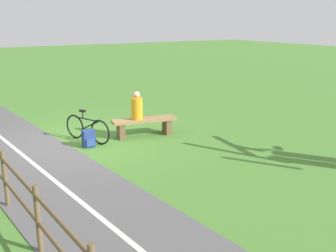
{
  "coord_description": "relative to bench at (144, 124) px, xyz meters",
  "views": [
    {
      "loc": [
        3.22,
        9.88,
        3.22
      ],
      "look_at": [
        -1.02,
        3.01,
        1.0
      ],
      "focal_mm": 41.52,
      "sensor_mm": 36.0,
      "label": 1
    }
  ],
  "objects": [
    {
      "name": "person_seated",
      "position": [
        0.21,
        -0.04,
        0.5
      ],
      "size": [
        0.38,
        0.38,
        0.8
      ],
      "rotation": [
        0.0,
        0.0,
        -0.2
      ],
      "color": "orange",
      "rests_on": "bench"
    },
    {
      "name": "bench",
      "position": [
        0.0,
        0.0,
        0.0
      ],
      "size": [
        1.88,
        0.81,
        0.51
      ],
      "rotation": [
        0.0,
        0.0,
        -0.2
      ],
      "color": "#937047",
      "rests_on": "ground_plane"
    },
    {
      "name": "bicycle",
      "position": [
        1.56,
        -0.36,
        0.01
      ],
      "size": [
        0.69,
        1.54,
        0.86
      ],
      "rotation": [
        0.0,
        0.0,
        1.98
      ],
      "color": "black",
      "rests_on": "ground_plane"
    },
    {
      "name": "backpack",
      "position": [
        1.71,
        0.11,
        -0.13
      ],
      "size": [
        0.31,
        0.29,
        0.44
      ],
      "rotation": [
        0.0,
        0.0,
        6.25
      ],
      "color": "navy",
      "rests_on": "ground_plane"
    },
    {
      "name": "fence_roadside",
      "position": [
        4.0,
        4.3,
        0.26
      ],
      "size": [
        1.17,
        14.15,
        1.03
      ],
      "rotation": [
        0.0,
        0.0,
        1.65
      ],
      "color": "brown",
      "rests_on": "ground_plane"
    },
    {
      "name": "path_centre_line",
      "position": [
        2.94,
        3.55,
        -0.33
      ],
      "size": [
        3.59,
        31.82,
        0.0
      ],
      "primitive_type": "cube",
      "rotation": [
        0.0,
        0.0,
        0.11
      ],
      "color": "silver",
      "rests_on": "paved_path"
    },
    {
      "name": "paved_path",
      "position": [
        2.94,
        3.55,
        -0.34
      ],
      "size": [
        6.32,
        36.05,
        0.02
      ],
      "primitive_type": "cube",
      "rotation": [
        0.0,
        0.0,
        0.11
      ],
      "color": "#565454",
      "rests_on": "ground_plane"
    },
    {
      "name": "ground_plane",
      "position": [
        1.8,
        -0.45,
        -0.35
      ],
      "size": [
        80.0,
        80.0,
        0.0
      ],
      "primitive_type": "plane",
      "color": "#477A2D"
    }
  ]
}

